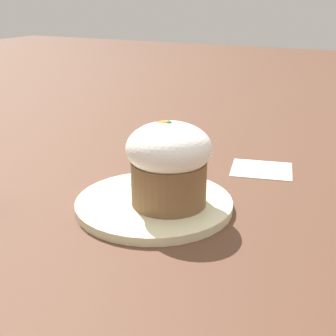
# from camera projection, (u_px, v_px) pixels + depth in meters

# --- Properties ---
(ground_plane) EXTENTS (4.00, 4.00, 0.00)m
(ground_plane) POSITION_uv_depth(u_px,v_px,m) (154.00, 208.00, 0.63)
(ground_plane) COLOR #513323
(dessert_plate) EXTENTS (0.21, 0.21, 0.01)m
(dessert_plate) POSITION_uv_depth(u_px,v_px,m) (154.00, 204.00, 0.63)
(dessert_plate) COLOR beige
(dessert_plate) RESTS_ON ground_plane
(carrot_cake) EXTENTS (0.11, 0.11, 0.11)m
(carrot_cake) POSITION_uv_depth(u_px,v_px,m) (168.00, 163.00, 0.59)
(carrot_cake) COLOR brown
(carrot_cake) RESTS_ON dessert_plate
(spoon) EXTENTS (0.10, 0.09, 0.01)m
(spoon) POSITION_uv_depth(u_px,v_px,m) (147.00, 197.00, 0.63)
(spoon) COLOR silver
(spoon) RESTS_ON dessert_plate
(paper_napkin) EXTENTS (0.11, 0.10, 0.00)m
(paper_napkin) POSITION_uv_depth(u_px,v_px,m) (262.00, 169.00, 0.76)
(paper_napkin) COLOR white
(paper_napkin) RESTS_ON ground_plane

